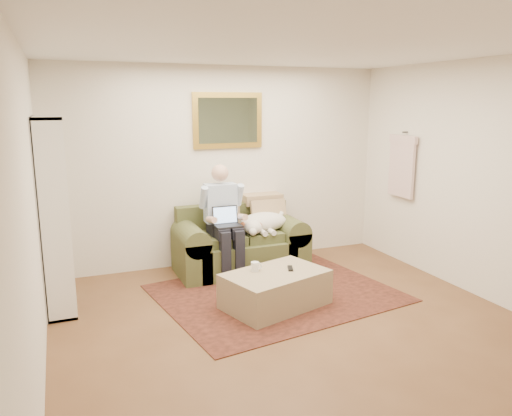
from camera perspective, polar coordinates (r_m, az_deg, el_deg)
room_shell at (r=4.67m, az=4.34°, el=1.69°), size 4.51×5.00×2.61m
rug at (r=5.76m, az=2.29°, el=-9.69°), size 2.80×2.38×0.01m
sofa at (r=6.46m, az=-1.86°, el=-4.64°), size 1.64×0.83×0.99m
seated_man at (r=6.14m, az=-3.57°, el=-1.61°), size 0.54×0.77×1.38m
laptop at (r=6.07m, az=-3.38°, el=-1.44°), size 0.32×0.25×0.23m
sleeping_dog at (r=6.40m, az=0.86°, el=-1.61°), size 0.68×0.43×0.25m
ottoman at (r=5.35m, az=2.23°, el=-9.28°), size 1.20×0.95×0.38m
coffee_mug at (r=5.30m, az=-0.13°, el=-6.72°), size 0.08×0.08×0.10m
tv_remote at (r=5.38m, az=3.94°, el=-6.89°), size 0.10×0.16×0.02m
bookshelf at (r=5.49m, az=-22.02°, el=-0.80°), size 0.28×0.80×2.00m
wall_mirror at (r=6.59m, az=-3.23°, el=9.95°), size 0.94×0.04×0.72m
hanging_shirt at (r=6.88m, az=16.33°, el=4.98°), size 0.06×0.52×0.90m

